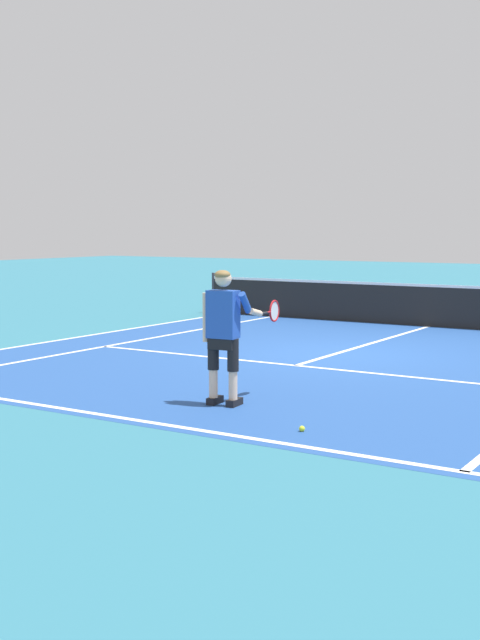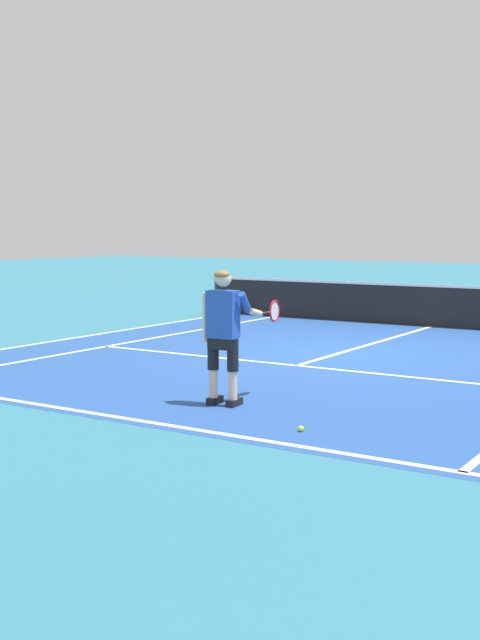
{
  "view_description": "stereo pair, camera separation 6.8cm",
  "coord_description": "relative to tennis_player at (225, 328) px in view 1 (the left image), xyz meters",
  "views": [
    {
      "loc": [
        6.27,
        -13.23,
        2.21
      ],
      "look_at": [
        0.67,
        -4.32,
        1.05
      ],
      "focal_mm": 46.08,
      "sensor_mm": 36.0,
      "label": 1
    },
    {
      "loc": [
        6.33,
        -13.2,
        2.21
      ],
      "look_at": [
        0.67,
        -4.32,
        1.05
      ],
      "focal_mm": 46.08,
      "sensor_mm": 36.0,
      "label": 2
    }
  ],
  "objects": [
    {
      "name": "court_inner_surface",
      "position": [
        -0.67,
        4.14,
        -0.99
      ],
      "size": [
        10.98,
        11.2,
        0.0
      ],
      "primitive_type": "cube",
      "color": "#234C93",
      "rests_on": "ground"
    },
    {
      "name": "line_centre_service",
      "position": [
        -0.67,
        6.34,
        -0.99
      ],
      "size": [
        0.1,
        6.4,
        0.01
      ],
      "primitive_type": "cube",
      "color": "white",
      "rests_on": "ground"
    },
    {
      "name": "tennis_player",
      "position": [
        0.0,
        0.0,
        0.0
      ],
      "size": [
        0.61,
        1.16,
        1.71
      ],
      "color": "black",
      "rests_on": "ground"
    },
    {
      "name": "line_singles_left",
      "position": [
        -4.79,
        4.14,
        -0.99
      ],
      "size": [
        0.1,
        10.8,
        0.01
      ],
      "primitive_type": "cube",
      "color": "white",
      "rests_on": "ground"
    },
    {
      "name": "ground_plane",
      "position": [
        -0.67,
        4.69,
        -0.99
      ],
      "size": [
        80.0,
        80.0,
        0.0
      ],
      "primitive_type": "plane",
      "color": "teal"
    },
    {
      "name": "tennis_net",
      "position": [
        -0.67,
        9.54,
        -0.49
      ],
      "size": [
        11.96,
        0.08,
        1.07
      ],
      "color": "#333338",
      "rests_on": "ground"
    },
    {
      "name": "tennis_ball_near_feet",
      "position": [
        1.47,
        -0.7,
        -0.96
      ],
      "size": [
        0.07,
        0.07,
        0.07
      ],
      "primitive_type": "sphere",
      "color": "#CCE02D",
      "rests_on": "ground"
    },
    {
      "name": "line_baseline",
      "position": [
        -0.67,
        -1.25,
        -0.99
      ],
      "size": [
        10.98,
        0.1,
        0.01
      ],
      "primitive_type": "cube",
      "color": "white",
      "rests_on": "ground"
    },
    {
      "name": "line_doubles_left",
      "position": [
        -6.16,
        4.14,
        -0.99
      ],
      "size": [
        0.1,
        10.8,
        0.01
      ],
      "primitive_type": "cube",
      "color": "white",
      "rests_on": "ground"
    },
    {
      "name": "line_service",
      "position": [
        -0.67,
        3.14,
        -0.99
      ],
      "size": [
        8.23,
        0.1,
        0.01
      ],
      "primitive_type": "cube",
      "color": "white",
      "rests_on": "ground"
    }
  ]
}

